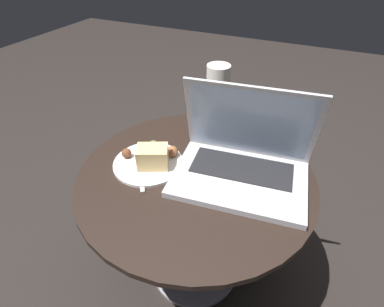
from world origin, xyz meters
TOP-DOWN VIEW (x-y plane):
  - ground_plane at (0.00, 0.00)m, footprint 6.00×6.00m
  - table at (0.00, 0.00)m, footprint 0.69×0.69m
  - laptop at (0.12, 0.05)m, footprint 0.40×0.30m
  - beer_glass at (-0.02, 0.20)m, footprint 0.07×0.07m
  - snack_plate at (-0.14, -0.02)m, footprint 0.21×0.21m
  - fork at (-0.16, -0.05)m, footprint 0.12×0.15m

SIDE VIEW (x-z plane):
  - ground_plane at x=0.00m, z-range 0.00..0.00m
  - table at x=0.00m, z-range 0.13..0.61m
  - fork at x=-0.16m, z-range 0.48..0.49m
  - snack_plate at x=-0.14m, z-range 0.47..0.54m
  - laptop at x=0.12m, z-range 0.40..0.67m
  - beer_glass at x=-0.02m, z-range 0.48..0.74m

